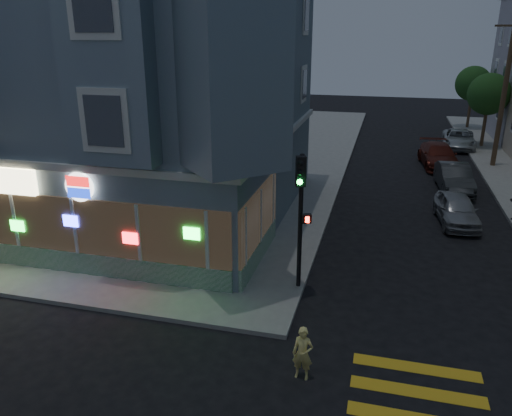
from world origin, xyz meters
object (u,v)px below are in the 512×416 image
at_px(utility_pole, 505,91).
at_px(parked_car_d, 459,139).
at_px(parked_car_c, 438,156).
at_px(street_tree_near, 489,94).
at_px(street_tree_far, 473,84).
at_px(parked_car_a, 457,209).
at_px(parked_car_b, 454,178).
at_px(traffic_signal, 301,200).
at_px(running_child, 303,353).

xyz_separation_m(utility_pole, parked_car_d, (-1.51, 5.41, -4.12)).
bearing_deg(parked_car_c, street_tree_near, 55.51).
bearing_deg(street_tree_far, parked_car_a, -98.16).
bearing_deg(parked_car_b, parked_car_c, 90.73).
distance_m(street_tree_far, parked_car_d, 9.35).
height_order(street_tree_near, parked_car_c, street_tree_near).
relative_size(parked_car_d, traffic_signal, 1.08).
bearing_deg(parked_car_a, street_tree_far, 76.42).
relative_size(street_tree_near, parked_car_a, 1.35).
bearing_deg(running_child, street_tree_far, 81.35).
bearing_deg(utility_pole, street_tree_far, 89.18).
relative_size(parked_car_c, parked_car_d, 1.03).
height_order(utility_pole, parked_car_c, utility_pole).
xyz_separation_m(running_child, parked_car_c, (4.90, 22.76, 0.02)).
distance_m(running_child, parked_car_b, 18.35).
bearing_deg(parked_car_c, street_tree_far, 69.98).
bearing_deg(parked_car_d, running_child, -99.72).
height_order(street_tree_near, parked_car_b, street_tree_near).
distance_m(utility_pole, traffic_signal, 21.26).
height_order(running_child, traffic_signal, traffic_signal).
bearing_deg(traffic_signal, utility_pole, 41.89).
relative_size(street_tree_far, parked_car_d, 1.09).
height_order(street_tree_near, running_child, street_tree_near).
distance_m(utility_pole, parked_car_b, 7.77).
distance_m(parked_car_a, parked_car_c, 10.40).
xyz_separation_m(parked_car_d, traffic_signal, (-7.67, -24.52, 2.54)).
distance_m(street_tree_far, parked_car_c, 15.48).
relative_size(running_child, traffic_signal, 0.31).
relative_size(street_tree_near, street_tree_far, 1.00).
distance_m(street_tree_near, parked_car_b, 12.74).
height_order(parked_car_b, parked_car_c, parked_car_b).
distance_m(parked_car_c, parked_car_d, 6.40).
xyz_separation_m(utility_pole, traffic_signal, (-9.18, -19.11, -1.58)).
bearing_deg(running_child, parked_car_d, 80.90).
height_order(utility_pole, parked_car_a, utility_pole).
relative_size(utility_pole, street_tree_near, 1.70).
height_order(parked_car_c, traffic_signal, traffic_signal).
bearing_deg(parked_car_b, running_child, -110.71).
bearing_deg(street_tree_far, traffic_signal, -105.82).
distance_m(parked_car_b, parked_car_d, 11.41).
bearing_deg(parked_car_d, parked_car_c, -103.65).
bearing_deg(street_tree_near, parked_car_c, -118.22).
bearing_deg(parked_car_b, parked_car_a, -98.43).
bearing_deg(parked_car_a, parked_car_b, 80.00).
bearing_deg(parked_car_d, street_tree_far, 82.26).
xyz_separation_m(street_tree_far, parked_car_a, (-3.60, -25.11, -3.27)).
xyz_separation_m(parked_car_b, parked_car_d, (1.47, 11.32, -0.05)).
height_order(parked_car_c, parked_car_d, parked_car_c).
distance_m(parked_car_b, traffic_signal, 14.80).
height_order(running_child, parked_car_c, parked_car_c).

